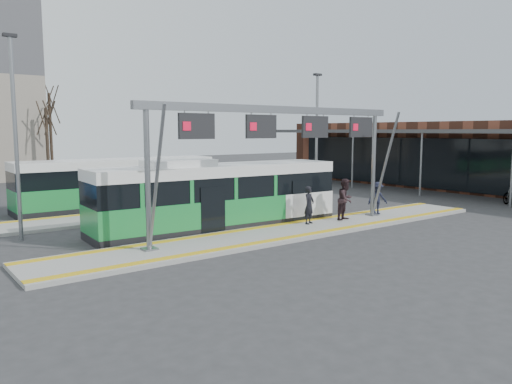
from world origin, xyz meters
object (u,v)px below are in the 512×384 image
Objects in this scene: hero_bus at (218,197)px; passenger_c at (377,198)px; passenger_a at (309,205)px; passenger_b at (346,199)px; gantry at (284,132)px.

passenger_c is (8.01, -2.36, -0.47)m from hero_bus.
passenger_b reaches higher than passenger_a.
passenger_c is at bearing -11.72° from passenger_b.
gantry is 7.96× the size of passenger_c.
hero_bus is 7.05× the size of passenger_c.
hero_bus is at bearing 124.54° from gantry.
gantry is 4.98m from passenger_b.
passenger_a is 1.04× the size of passenger_c.
gantry reaches higher than hero_bus.
passenger_a reaches higher than passenger_c.
hero_bus reaches higher than passenger_a.
passenger_a is 2.09m from passenger_b.
gantry is at bearing -159.23° from passenger_c.
hero_bus is at bearing 127.56° from passenger_a.
passenger_c is at bearing 1.06° from gantry.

